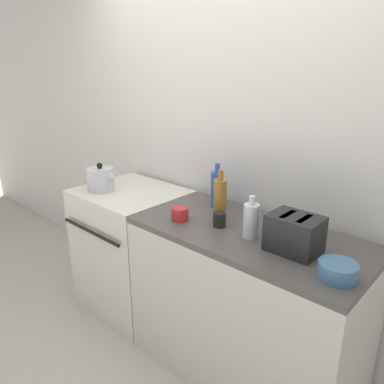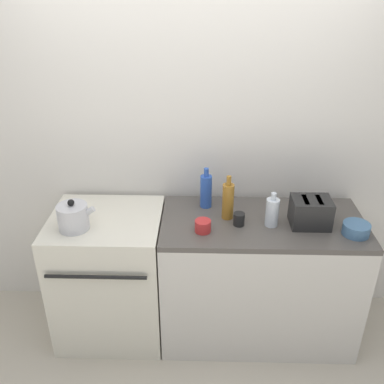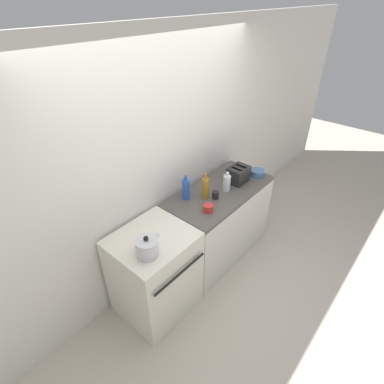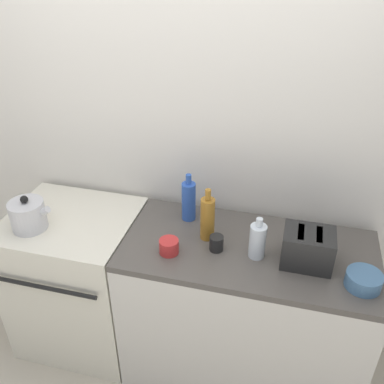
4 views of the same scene
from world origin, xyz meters
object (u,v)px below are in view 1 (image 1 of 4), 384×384
at_px(toaster, 294,234).
at_px(bottle_amber, 220,199).
at_px(cup_red, 180,214).
at_px(cup_black, 219,220).
at_px(bottle_clear, 251,220).
at_px(bottle_blue, 217,189).
at_px(bowl, 338,271).
at_px(stove, 133,247).
at_px(kettle, 101,179).

bearing_deg(toaster, bottle_amber, 171.77).
bearing_deg(cup_red, cup_black, 19.88).
xyz_separation_m(toaster, bottle_clear, (-0.24, -0.01, 0.00)).
bearing_deg(bottle_blue, bottle_amber, -46.19).
distance_m(bottle_blue, cup_red, 0.33).
bearing_deg(bowl, toaster, 158.17).
relative_size(cup_red, bowl, 0.61).
distance_m(stove, kettle, 0.58).
height_order(toaster, bowl, toaster).
bearing_deg(toaster, cup_red, -171.88).
xyz_separation_m(toaster, bowl, (0.26, -0.10, -0.05)).
distance_m(cup_black, cup_red, 0.24).
bearing_deg(stove, kettle, -140.90).
bearing_deg(kettle, toaster, 3.30).
distance_m(kettle, bottle_amber, 0.97).
relative_size(stove, cup_black, 11.32).
height_order(kettle, cup_red, kettle).
bearing_deg(toaster, bottle_blue, 161.37).
height_order(toaster, bottle_clear, bottle_clear).
bearing_deg(toaster, stove, 178.10).
relative_size(stove, toaster, 3.84).
xyz_separation_m(stove, cup_red, (0.64, -0.14, 0.49)).
bearing_deg(cup_black, bottle_blue, 131.65).
bearing_deg(bottle_clear, bottle_amber, 162.83).
bearing_deg(cup_black, bowl, -7.28).
xyz_separation_m(kettle, toaster, (1.47, 0.09, 0.01)).
relative_size(kettle, cup_black, 2.89).
distance_m(bottle_clear, cup_red, 0.44).
xyz_separation_m(bottle_clear, cup_black, (-0.20, -0.00, -0.05)).
relative_size(bottle_clear, cup_red, 2.28).
bearing_deg(stove, bottle_amber, 2.20).
distance_m(bottle_amber, cup_red, 0.25).
relative_size(bottle_amber, cup_black, 3.61).
distance_m(bottle_clear, cup_black, 0.21).
bearing_deg(kettle, bottle_amber, 9.43).
bearing_deg(bottle_amber, bottle_blue, 133.81).
relative_size(bottle_amber, bowl, 1.81).
bearing_deg(cup_red, bowl, -0.49).
relative_size(stove, cup_red, 9.34).
distance_m(toaster, bottle_clear, 0.24).
height_order(cup_black, bowl, cup_black).
bearing_deg(stove, toaster, -1.90).
bearing_deg(bottle_blue, toaster, -18.63).
bearing_deg(cup_red, bottle_clear, 11.29).
height_order(bottle_blue, bowl, bottle_blue).
xyz_separation_m(stove, kettle, (-0.16, -0.13, 0.54)).
xyz_separation_m(cup_black, bowl, (0.71, -0.09, -0.00)).
distance_m(toaster, bottle_blue, 0.69).
bearing_deg(cup_black, kettle, -176.04).
bearing_deg(stove, cup_red, -12.29).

